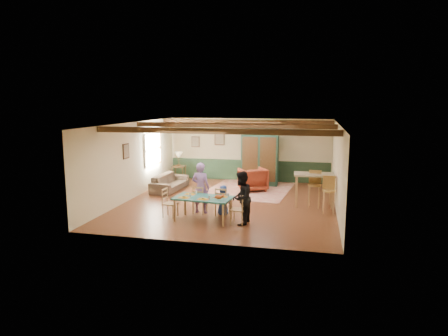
% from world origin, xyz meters
% --- Properties ---
extents(floor, '(8.00, 8.00, 0.00)m').
position_xyz_m(floor, '(0.00, 0.00, 0.00)').
color(floor, '#542717').
rests_on(floor, ground).
extents(wall_back, '(7.00, 0.02, 2.70)m').
position_xyz_m(wall_back, '(0.00, 4.00, 1.35)').
color(wall_back, beige).
rests_on(wall_back, floor).
extents(wall_left, '(0.02, 8.00, 2.70)m').
position_xyz_m(wall_left, '(-3.50, 0.00, 1.35)').
color(wall_left, beige).
rests_on(wall_left, floor).
extents(wall_right, '(0.02, 8.00, 2.70)m').
position_xyz_m(wall_right, '(3.50, 0.00, 1.35)').
color(wall_right, beige).
rests_on(wall_right, floor).
extents(ceiling, '(7.00, 8.00, 0.02)m').
position_xyz_m(ceiling, '(0.00, 0.00, 2.70)').
color(ceiling, white).
rests_on(ceiling, wall_back).
extents(wainscot_back, '(6.95, 0.03, 0.90)m').
position_xyz_m(wainscot_back, '(0.00, 3.98, 0.45)').
color(wainscot_back, '#1D3521').
rests_on(wainscot_back, floor).
extents(ceiling_beam_front, '(6.95, 0.16, 0.16)m').
position_xyz_m(ceiling_beam_front, '(0.00, -2.30, 2.61)').
color(ceiling_beam_front, '#32200E').
rests_on(ceiling_beam_front, ceiling).
extents(ceiling_beam_mid, '(6.95, 0.16, 0.16)m').
position_xyz_m(ceiling_beam_mid, '(0.00, 0.40, 2.61)').
color(ceiling_beam_mid, '#32200E').
rests_on(ceiling_beam_mid, ceiling).
extents(ceiling_beam_back, '(6.95, 0.16, 0.16)m').
position_xyz_m(ceiling_beam_back, '(0.00, 3.00, 2.61)').
color(ceiling_beam_back, '#32200E').
rests_on(ceiling_beam_back, ceiling).
extents(window_left, '(0.06, 1.60, 1.30)m').
position_xyz_m(window_left, '(-3.47, 1.70, 1.55)').
color(window_left, white).
rests_on(window_left, wall_left).
extents(picture_left_wall, '(0.04, 0.42, 0.52)m').
position_xyz_m(picture_left_wall, '(-3.47, -0.60, 1.75)').
color(picture_left_wall, tan).
rests_on(picture_left_wall, wall_left).
extents(picture_back_a, '(0.45, 0.04, 0.55)m').
position_xyz_m(picture_back_a, '(-1.30, 3.97, 1.80)').
color(picture_back_a, tan).
rests_on(picture_back_a, wall_back).
extents(picture_back_b, '(0.38, 0.04, 0.48)m').
position_xyz_m(picture_back_b, '(-2.40, 3.97, 1.65)').
color(picture_back_b, tan).
rests_on(picture_back_b, wall_back).
extents(dining_table, '(1.73, 1.07, 0.69)m').
position_xyz_m(dining_table, '(-0.32, -2.18, 0.34)').
color(dining_table, '#1C5956').
rests_on(dining_table, floor).
extents(dining_chair_far_left, '(0.42, 0.44, 0.87)m').
position_xyz_m(dining_chair_far_left, '(-0.61, -1.49, 0.44)').
color(dining_chair_far_left, '#A88054').
rests_on(dining_chair_far_left, floor).
extents(dining_chair_far_right, '(0.42, 0.44, 0.87)m').
position_xyz_m(dining_chair_far_right, '(0.11, -1.56, 0.44)').
color(dining_chair_far_right, '#A88054').
rests_on(dining_chair_far_right, floor).
extents(dining_chair_end_left, '(0.44, 0.42, 0.87)m').
position_xyz_m(dining_chair_end_left, '(-1.36, -2.08, 0.44)').
color(dining_chair_end_left, '#A88054').
rests_on(dining_chair_end_left, floor).
extents(dining_chair_end_right, '(0.44, 0.42, 0.87)m').
position_xyz_m(dining_chair_end_right, '(0.73, -2.28, 0.44)').
color(dining_chair_end_right, '#A88054').
rests_on(dining_chair_end_right, floor).
extents(person_man, '(0.61, 0.43, 1.58)m').
position_xyz_m(person_man, '(-0.61, -1.42, 0.79)').
color(person_man, '#865FA4').
rests_on(person_man, floor).
extents(person_woman, '(0.64, 0.79, 1.51)m').
position_xyz_m(person_woman, '(0.82, -2.29, 0.76)').
color(person_woman, black).
rests_on(person_woman, floor).
extents(person_child, '(0.48, 0.34, 0.92)m').
position_xyz_m(person_child, '(0.12, -1.49, 0.46)').
color(person_child, navy).
rests_on(person_child, floor).
extents(cat, '(0.34, 0.16, 0.16)m').
position_xyz_m(cat, '(0.18, -2.32, 0.77)').
color(cat, '#CB5223').
rests_on(cat, dining_table).
extents(place_setting_near_left, '(0.39, 0.31, 0.11)m').
position_xyz_m(place_setting_near_left, '(-0.84, -2.36, 0.74)').
color(place_setting_near_left, gold).
rests_on(place_setting_near_left, dining_table).
extents(place_setting_near_center, '(0.39, 0.31, 0.11)m').
position_xyz_m(place_setting_near_center, '(-0.25, -2.42, 0.74)').
color(place_setting_near_center, gold).
rests_on(place_setting_near_center, dining_table).
extents(place_setting_far_left, '(0.39, 0.31, 0.11)m').
position_xyz_m(place_setting_far_left, '(-0.79, -1.90, 0.74)').
color(place_setting_far_left, gold).
rests_on(place_setting_far_left, dining_table).
extents(place_setting_far_right, '(0.39, 0.31, 0.11)m').
position_xyz_m(place_setting_far_right, '(0.21, -2.00, 0.74)').
color(place_setting_far_right, gold).
rests_on(place_setting_far_right, dining_table).
extents(area_rug, '(3.41, 3.93, 0.01)m').
position_xyz_m(area_rug, '(0.32, 2.16, 0.01)').
color(area_rug, beige).
rests_on(area_rug, floor).
extents(armoire, '(1.64, 0.66, 2.32)m').
position_xyz_m(armoire, '(0.60, 3.15, 1.16)').
color(armoire, '#15362A').
rests_on(armoire, floor).
extents(armchair, '(1.30, 1.31, 0.88)m').
position_xyz_m(armchair, '(0.48, 2.05, 0.44)').
color(armchair, '#561A11').
rests_on(armchair, floor).
extents(sofa, '(0.93, 2.14, 0.61)m').
position_xyz_m(sofa, '(-2.69, 1.42, 0.31)').
color(sofa, '#423629').
rests_on(sofa, floor).
extents(end_table, '(0.57, 0.57, 0.66)m').
position_xyz_m(end_table, '(-2.95, 3.26, 0.33)').
color(end_table, '#32200E').
rests_on(end_table, floor).
extents(table_lamp, '(0.36, 0.36, 0.60)m').
position_xyz_m(table_lamp, '(-2.95, 3.26, 0.96)').
color(table_lamp, beige).
rests_on(table_lamp, end_table).
extents(counter_table, '(1.34, 0.83, 1.09)m').
position_xyz_m(counter_table, '(2.79, 0.19, 0.54)').
color(counter_table, '#B4A98C').
rests_on(counter_table, floor).
extents(bar_stool_left, '(0.46, 0.50, 1.19)m').
position_xyz_m(bar_stool_left, '(2.81, 0.06, 0.60)').
color(bar_stool_left, '#A27B3F').
rests_on(bar_stool_left, floor).
extents(bar_stool_right, '(0.41, 0.45, 1.13)m').
position_xyz_m(bar_stool_right, '(3.25, -0.54, 0.57)').
color(bar_stool_right, '#A27B3F').
rests_on(bar_stool_right, floor).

